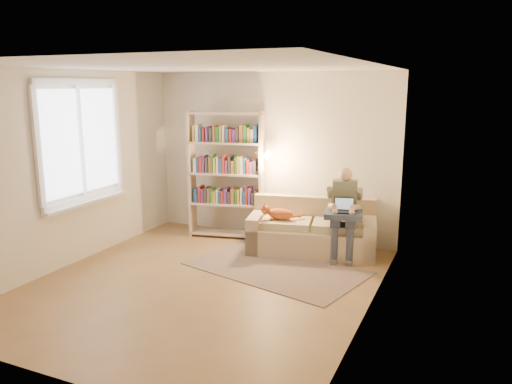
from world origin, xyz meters
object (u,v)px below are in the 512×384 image
at_px(sofa, 312,233).
at_px(person, 344,208).
at_px(laptop, 339,208).
at_px(bookshelf, 227,169).
at_px(cat, 282,214).

distance_m(sofa, person, 0.65).
xyz_separation_m(sofa, laptop, (0.43, -0.16, 0.46)).
bearing_deg(bookshelf, cat, -30.77).
distance_m(sofa, cat, 0.54).
bearing_deg(bookshelf, sofa, -18.27).
bearing_deg(laptop, cat, 171.11).
height_order(person, cat, person).
xyz_separation_m(sofa, bookshelf, (-1.48, 0.16, 0.83)).
height_order(cat, bookshelf, bookshelf).
xyz_separation_m(sofa, cat, (-0.40, -0.20, 0.30)).
height_order(person, laptop, person).
bearing_deg(cat, sofa, 14.80).
relative_size(sofa, cat, 3.50).
xyz_separation_m(sofa, person, (0.47, -0.05, 0.44)).
relative_size(laptop, bookshelf, 0.16).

